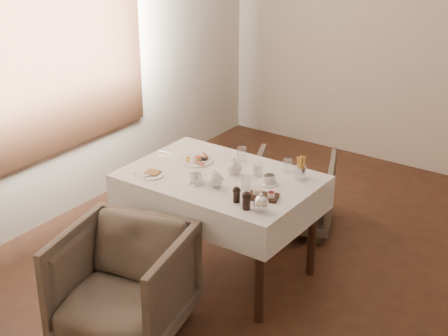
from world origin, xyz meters
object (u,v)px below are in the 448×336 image
armchair_far (293,192)px  breakfast_plate (196,160)px  table (220,191)px  teapot_centre (234,166)px  armchair_near (123,283)px

armchair_far → breakfast_plate: breakfast_plate is taller
table → teapot_centre: 0.20m
armchair_near → breakfast_plate: 1.10m
armchair_near → armchair_far: (0.16, 1.80, -0.05)m
armchair_near → teapot_centre: size_ratio=5.07×
armchair_near → teapot_centre: (0.15, 0.96, 0.47)m
armchair_near → teapot_centre: 1.08m
armchair_near → breakfast_plate: size_ratio=2.97×
armchair_far → table: bearing=62.4°
armchair_near → armchair_far: armchair_near is taller
breakfast_plate → armchair_far: bearing=42.2°
armchair_near → armchair_far: bearing=71.1°
table → armchair_far: bearing=85.8°
armchair_near → armchair_far: size_ratio=1.17×
armchair_near → breakfast_plate: (-0.19, 1.00, 0.42)m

